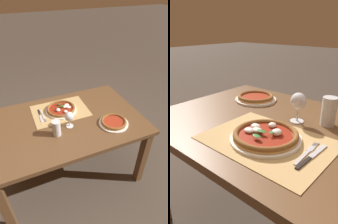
# 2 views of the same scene
# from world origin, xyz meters

# --- Properties ---
(dining_table) EXTENTS (1.44, 0.93, 0.74)m
(dining_table) POSITION_xyz_m (0.00, 0.00, 0.64)
(dining_table) COLOR brown
(dining_table) RESTS_ON ground
(paper_placemat) EXTENTS (0.55, 0.40, 0.00)m
(paper_placemat) POSITION_xyz_m (-0.00, -0.17, 0.74)
(paper_placemat) COLOR tan
(paper_placemat) RESTS_ON dining_table
(pizza_near) EXTENTS (0.31, 0.31, 0.05)m
(pizza_near) POSITION_xyz_m (-0.01, -0.17, 0.76)
(pizza_near) COLOR white
(pizza_near) RESTS_ON paper_placemat
(pizza_far) EXTENTS (0.27, 0.27, 0.04)m
(pizza_far) POSITION_xyz_m (-0.40, 0.21, 0.76)
(pizza_far) COLOR white
(pizza_far) RESTS_ON dining_table
(wine_glass) EXTENTS (0.08, 0.08, 0.16)m
(wine_glass) POSITION_xyz_m (-0.01, 0.09, 0.85)
(wine_glass) COLOR silver
(wine_glass) RESTS_ON dining_table
(pint_glass) EXTENTS (0.07, 0.07, 0.15)m
(pint_glass) POSITION_xyz_m (0.13, 0.15, 0.81)
(pint_glass) COLOR silver
(pint_glass) RESTS_ON dining_table
(fork) EXTENTS (0.03, 0.20, 0.00)m
(fork) POSITION_xyz_m (0.18, -0.15, 0.75)
(fork) COLOR #B7B7BC
(fork) RESTS_ON paper_placemat
(knife) EXTENTS (0.02, 0.22, 0.01)m
(knife) POSITION_xyz_m (0.20, -0.16, 0.75)
(knife) COLOR black
(knife) RESTS_ON paper_placemat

